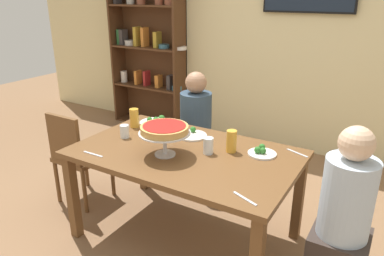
{
  "coord_description": "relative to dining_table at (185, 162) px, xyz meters",
  "views": [
    {
      "loc": [
        1.29,
        -2.06,
        1.84
      ],
      "look_at": [
        0.0,
        0.1,
        0.89
      ],
      "focal_mm": 34.05,
      "sensor_mm": 36.0,
      "label": 1
    }
  ],
  "objects": [
    {
      "name": "ground_plane",
      "position": [
        0.0,
        0.0,
        -0.66
      ],
      "size": [
        12.0,
        12.0,
        0.0
      ],
      "primitive_type": "plane",
      "color": "#846042"
    },
    {
      "name": "rear_partition",
      "position": [
        0.0,
        2.2,
        0.74
      ],
      "size": [
        8.0,
        0.12,
        2.8
      ],
      "primitive_type": "cube",
      "color": "beige",
      "rests_on": "ground_plane"
    },
    {
      "name": "dining_table",
      "position": [
        0.0,
        0.0,
        0.0
      ],
      "size": [
        1.62,
        1.0,
        0.74
      ],
      "color": "brown",
      "rests_on": "ground_plane"
    },
    {
      "name": "bookshelf",
      "position": [
        -1.85,
        2.02,
        0.48
      ],
      "size": [
        1.18,
        0.3,
        2.21
      ],
      "color": "#4C2D19",
      "rests_on": "ground_plane"
    },
    {
      "name": "diner_far_left",
      "position": [
        -0.36,
        0.78,
        -0.16
      ],
      "size": [
        0.34,
        0.34,
        1.15
      ],
      "rotation": [
        0.0,
        0.0,
        -1.57
      ],
      "color": "#382D28",
      "rests_on": "ground_plane"
    },
    {
      "name": "diner_head_east",
      "position": [
        1.12,
        -0.01,
        -0.16
      ],
      "size": [
        0.34,
        0.34,
        1.15
      ],
      "rotation": [
        0.0,
        0.0,
        3.14
      ],
      "color": "#382D28",
      "rests_on": "ground_plane"
    },
    {
      "name": "chair_head_west",
      "position": [
        -1.1,
        -0.06,
        -0.17
      ],
      "size": [
        0.4,
        0.4,
        0.87
      ],
      "color": "brown",
      "rests_on": "ground_plane"
    },
    {
      "name": "deep_dish_pizza_stand",
      "position": [
        -0.09,
        -0.13,
        0.27
      ],
      "size": [
        0.37,
        0.37,
        0.22
      ],
      "color": "silver",
      "rests_on": "dining_table"
    },
    {
      "name": "salad_plate_near_diner",
      "position": [
        -0.55,
        0.38,
        0.1
      ],
      "size": [
        0.26,
        0.26,
        0.07
      ],
      "color": "white",
      "rests_on": "dining_table"
    },
    {
      "name": "salad_plate_far_diner",
      "position": [
        0.5,
        0.24,
        0.1
      ],
      "size": [
        0.2,
        0.2,
        0.06
      ],
      "color": "white",
      "rests_on": "dining_table"
    },
    {
      "name": "salad_plate_spare",
      "position": [
        -0.11,
        0.28,
        0.1
      ],
      "size": [
        0.24,
        0.24,
        0.06
      ],
      "color": "white",
      "rests_on": "dining_table"
    },
    {
      "name": "beer_glass_amber_tall",
      "position": [
        -0.64,
        0.21,
        0.17
      ],
      "size": [
        0.08,
        0.08,
        0.16
      ],
      "primitive_type": "cylinder",
      "color": "gold",
      "rests_on": "dining_table"
    },
    {
      "name": "beer_glass_amber_short",
      "position": [
        0.29,
        0.17,
        0.17
      ],
      "size": [
        0.08,
        0.08,
        0.16
      ],
      "primitive_type": "cylinder",
      "color": "gold",
      "rests_on": "dining_table"
    },
    {
      "name": "water_glass_clear_near",
      "position": [
        -0.56,
        -0.02,
        0.14
      ],
      "size": [
        0.07,
        0.07,
        0.1
      ],
      "primitive_type": "cylinder",
      "color": "white",
      "rests_on": "dining_table"
    },
    {
      "name": "water_glass_clear_far",
      "position": [
        0.16,
        0.06,
        0.14
      ],
      "size": [
        0.07,
        0.07,
        0.12
      ],
      "primitive_type": "cylinder",
      "color": "white",
      "rests_on": "dining_table"
    },
    {
      "name": "water_glass_clear_spare",
      "position": [
        -0.26,
        0.15,
        0.14
      ],
      "size": [
        0.06,
        0.06,
        0.12
      ],
      "primitive_type": "cylinder",
      "color": "white",
      "rests_on": "dining_table"
    },
    {
      "name": "cutlery_fork_near",
      "position": [
        -0.54,
        -0.39,
        0.09
      ],
      "size": [
        0.18,
        0.02,
        0.0
      ],
      "primitive_type": "cube",
      "rotation": [
        0.0,
        0.0,
        0.0
      ],
      "color": "silver",
      "rests_on": "dining_table"
    },
    {
      "name": "cutlery_knife_near",
      "position": [
        0.71,
        0.39,
        0.09
      ],
      "size": [
        0.17,
        0.08,
        0.0
      ],
      "primitive_type": "cube",
      "rotation": [
        0.0,
        0.0,
        2.76
      ],
      "color": "silver",
      "rests_on": "dining_table"
    },
    {
      "name": "cutlery_fork_far",
      "position": [
        0.63,
        -0.38,
        0.09
      ],
      "size": [
        0.17,
        0.08,
        0.0
      ],
      "primitive_type": "cube",
      "rotation": [
        0.0,
        0.0,
        -0.39
      ],
      "color": "silver",
      "rests_on": "dining_table"
    }
  ]
}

